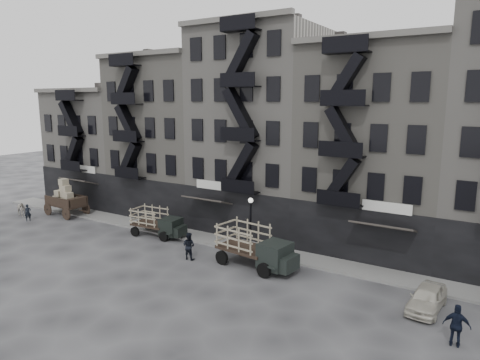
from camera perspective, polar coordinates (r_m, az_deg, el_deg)
The scene contains 15 objects.
ground at distance 31.58m, azimuth -5.82°, elevation -10.24°, with size 140.00×140.00×0.00m, color #38383A.
sidewalk at distance 34.42m, azimuth -1.98°, elevation -8.28°, with size 55.00×2.50×0.15m, color slate.
building_west at distance 50.79m, azimuth -17.18°, elevation 4.25°, with size 10.00×11.35×13.20m.
building_midwest at distance 43.62m, azimuth -8.56°, elevation 5.62°, with size 10.00×11.35×16.20m.
building_center at distance 37.85m, azimuth 3.09°, elevation 6.49°, with size 10.00×11.35×18.20m.
building_mideast at distance 34.29m, azimuth 17.92°, elevation 3.89°, with size 10.00×11.35×16.20m.
lamp_post at distance 31.15m, azimuth 1.42°, elevation -5.09°, with size 0.36×0.36×4.28m.
horse at distance 47.14m, azimuth -27.30°, elevation -3.43°, with size 0.79×1.74×1.47m, color #B8B3A8.
wagon at distance 45.43m, azimuth -22.31°, elevation -1.82°, with size 4.35×2.48×3.60m.
stake_truck_west at distance 36.37m, azimuth -10.99°, elevation -5.31°, with size 4.87×2.29×2.38m.
stake_truck_east at distance 29.24m, azimuth 1.94°, elevation -8.50°, with size 5.95×2.97×2.88m.
car_east at distance 26.06m, azimuth 23.66°, elevation -14.22°, with size 1.55×3.86×1.32m, color beige.
pedestrian_west at distance 44.97m, azimuth -26.44°, elevation -3.92°, with size 0.58×0.38×1.58m, color black.
pedestrian_mid at distance 31.02m, azimuth -6.84°, elevation -8.71°, with size 0.96×0.75×1.97m, color black.
policeman at distance 22.99m, azimuth 26.94°, elevation -16.93°, with size 1.19×0.50×2.04m, color black.
Camera 1 is at (18.17, -23.28, 11.21)m, focal length 32.00 mm.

